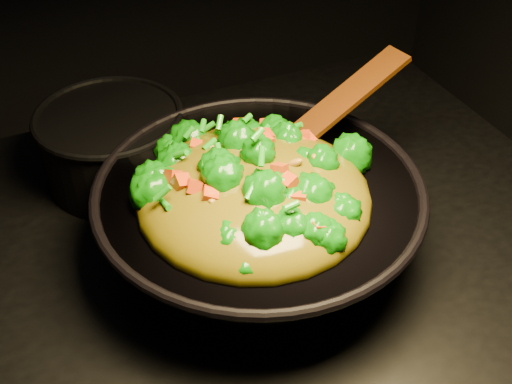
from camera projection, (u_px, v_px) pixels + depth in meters
name	position (u px, v px, depth m)	size (l,w,h in m)	color
wok	(259.00, 222.00, 0.93)	(0.45, 0.45, 0.13)	black
stir_fry	(254.00, 168.00, 0.83)	(0.32, 0.32, 0.11)	#0E6006
spatula	(326.00, 114.00, 0.94)	(0.31, 0.05, 0.01)	#3D1B05
back_pot	(113.00, 146.00, 1.07)	(0.23, 0.23, 0.13)	black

